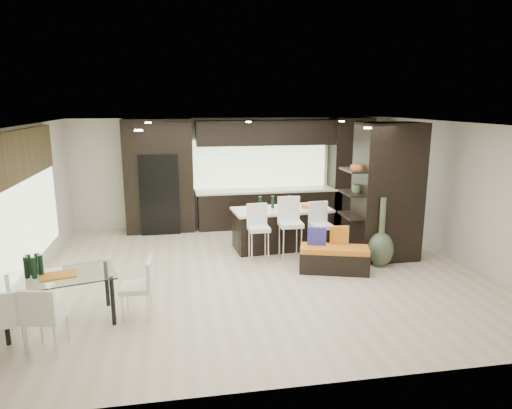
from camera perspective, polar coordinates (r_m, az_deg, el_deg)
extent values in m
plane|color=beige|center=(8.54, 0.70, -8.43)|extent=(8.00, 8.00, 0.00)
cube|color=beige|center=(11.56, -2.49, 4.08)|extent=(8.00, 0.02, 2.70)
cube|color=beige|center=(8.41, -27.16, -0.59)|extent=(0.02, 7.00, 2.70)
cube|color=beige|center=(9.71, 24.61, 1.28)|extent=(0.02, 7.00, 2.70)
cube|color=white|center=(7.98, 0.76, 9.98)|extent=(8.00, 7.00, 0.02)
cube|color=#B2D199|center=(8.58, -26.52, -0.28)|extent=(0.04, 3.20, 1.90)
cube|color=#B2D199|center=(11.58, 0.48, 5.11)|extent=(3.40, 0.04, 1.20)
cube|color=brown|center=(8.44, -26.93, 5.70)|extent=(0.08, 3.00, 0.80)
cube|color=white|center=(8.22, 0.43, 9.92)|extent=(4.00, 3.00, 0.02)
cube|color=black|center=(11.31, 0.25, 3.90)|extent=(6.80, 0.68, 2.70)
cube|color=black|center=(11.16, -11.93, 1.43)|extent=(0.90, 0.68, 1.90)
cube|color=black|center=(9.35, 16.13, 1.54)|extent=(1.20, 0.80, 2.70)
cube|color=black|center=(9.80, 3.22, -3.00)|extent=(2.14, 1.07, 0.86)
cube|color=white|center=(8.97, 0.34, -4.31)|extent=(0.41, 0.41, 0.91)
cube|color=white|center=(9.06, 4.32, -3.84)|extent=(0.46, 0.46, 1.01)
cube|color=white|center=(9.27, 8.10, -3.88)|extent=(0.43, 0.43, 0.91)
cube|color=black|center=(8.59, 9.73, -6.76)|extent=(1.34, 0.83, 0.48)
cube|color=white|center=(7.10, -23.22, -10.91)|extent=(1.65, 1.18, 0.71)
cube|color=white|center=(6.45, -24.70, -12.99)|extent=(0.52, 0.52, 0.82)
cube|color=white|center=(6.59, -28.68, -12.92)|extent=(0.55, 0.55, 0.80)
cube|color=white|center=(6.91, -14.68, -10.47)|extent=(0.47, 0.47, 0.82)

